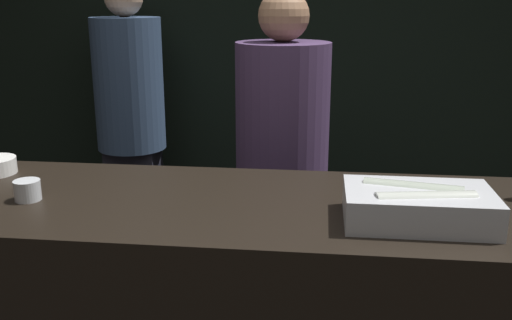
% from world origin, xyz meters
% --- Properties ---
extents(wall_back_chalkboard, '(6.40, 0.06, 2.80)m').
position_xyz_m(wall_back_chalkboard, '(0.00, 2.29, 1.40)').
color(wall_back_chalkboard, black).
rests_on(wall_back_chalkboard, ground_plane).
extents(ice_bin_with_bottles, '(0.39, 0.25, 0.10)m').
position_xyz_m(ice_bin_with_bottles, '(0.46, 0.23, 1.11)').
color(ice_bin_with_bottles, '#B7BABF').
rests_on(ice_bin_with_bottles, bar_counter).
extents(candle_votive, '(0.08, 0.08, 0.06)m').
position_xyz_m(candle_votive, '(-0.68, 0.27, 1.09)').
color(candle_votive, silver).
rests_on(candle_votive, bar_counter).
extents(person_in_hoodie, '(0.40, 0.40, 1.68)m').
position_xyz_m(person_in_hoodie, '(0.03, 1.12, 0.93)').
color(person_in_hoodie, black).
rests_on(person_in_hoodie, ground_plane).
extents(person_blond_tee, '(0.39, 0.39, 1.75)m').
position_xyz_m(person_blond_tee, '(-0.89, 1.84, 0.97)').
color(person_blond_tee, black).
rests_on(person_blond_tee, ground_plane).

